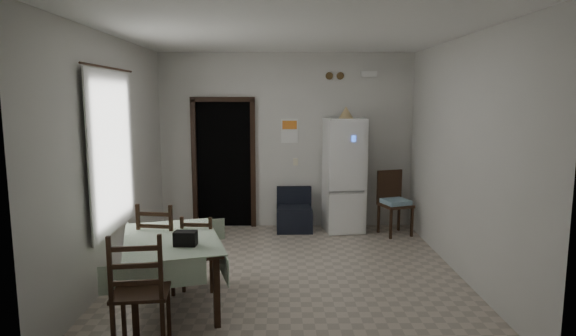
# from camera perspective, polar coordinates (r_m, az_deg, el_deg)

# --- Properties ---
(ground) EXTENTS (4.50, 4.50, 0.00)m
(ground) POSITION_cam_1_polar(r_m,az_deg,el_deg) (6.15, 0.07, -12.30)
(ground) COLOR #AC9D8C
(ground) RESTS_ON ground
(ceiling) EXTENTS (4.20, 4.50, 0.02)m
(ceiling) POSITION_cam_1_polar(r_m,az_deg,el_deg) (5.80, 0.07, 15.60)
(ceiling) COLOR white
(ceiling) RESTS_ON ground
(wall_back) EXTENTS (4.20, 0.02, 2.90)m
(wall_back) POSITION_cam_1_polar(r_m,az_deg,el_deg) (8.04, -0.17, 3.22)
(wall_back) COLOR beige
(wall_back) RESTS_ON ground
(wall_front) EXTENTS (4.20, 0.02, 2.90)m
(wall_front) POSITION_cam_1_polar(r_m,az_deg,el_deg) (3.58, 0.62, -3.20)
(wall_front) COLOR beige
(wall_front) RESTS_ON ground
(wall_left) EXTENTS (0.02, 4.50, 2.90)m
(wall_left) POSITION_cam_1_polar(r_m,az_deg,el_deg) (6.14, -19.94, 1.13)
(wall_left) COLOR beige
(wall_left) RESTS_ON ground
(wall_right) EXTENTS (0.02, 4.50, 2.90)m
(wall_right) POSITION_cam_1_polar(r_m,az_deg,el_deg) (6.20, 19.88, 1.20)
(wall_right) COLOR beige
(wall_right) RESTS_ON ground
(doorway) EXTENTS (1.06, 0.52, 2.22)m
(doorway) POSITION_cam_1_polar(r_m,az_deg,el_deg) (8.34, -7.43, 0.64)
(doorway) COLOR black
(doorway) RESTS_ON ground
(window_recess) EXTENTS (0.10, 1.20, 1.60)m
(window_recess) POSITION_cam_1_polar(r_m,az_deg,el_deg) (5.96, -21.07, 1.84)
(window_recess) COLOR silver
(window_recess) RESTS_ON ground
(curtain) EXTENTS (0.02, 1.45, 1.85)m
(curtain) POSITION_cam_1_polar(r_m,az_deg,el_deg) (5.92, -20.07, 1.85)
(curtain) COLOR silver
(curtain) RESTS_ON ground
(curtain_rod) EXTENTS (0.02, 1.60, 0.02)m
(curtain_rod) POSITION_cam_1_polar(r_m,az_deg,el_deg) (5.89, -20.44, 11.07)
(curtain_rod) COLOR black
(curtain_rod) RESTS_ON ground
(calendar) EXTENTS (0.28, 0.02, 0.40)m
(calendar) POSITION_cam_1_polar(r_m,az_deg,el_deg) (8.01, 0.18, 4.42)
(calendar) COLOR white
(calendar) RESTS_ON ground
(calendar_image) EXTENTS (0.24, 0.01, 0.14)m
(calendar_image) POSITION_cam_1_polar(r_m,az_deg,el_deg) (8.00, 0.19, 5.13)
(calendar_image) COLOR orange
(calendar_image) RESTS_ON ground
(light_switch) EXTENTS (0.08, 0.02, 0.12)m
(light_switch) POSITION_cam_1_polar(r_m,az_deg,el_deg) (8.07, 0.89, 0.73)
(light_switch) COLOR beige
(light_switch) RESTS_ON ground
(vent_left) EXTENTS (0.12, 0.03, 0.12)m
(vent_left) POSITION_cam_1_polar(r_m,az_deg,el_deg) (8.03, 4.91, 10.83)
(vent_left) COLOR brown
(vent_left) RESTS_ON ground
(vent_right) EXTENTS (0.12, 0.03, 0.12)m
(vent_right) POSITION_cam_1_polar(r_m,az_deg,el_deg) (8.05, 6.21, 10.80)
(vent_right) COLOR brown
(vent_right) RESTS_ON ground
(emergency_light) EXTENTS (0.25, 0.07, 0.09)m
(emergency_light) POSITION_cam_1_polar(r_m,az_deg,el_deg) (8.10, 9.60, 10.93)
(emergency_light) COLOR white
(emergency_light) RESTS_ON ground
(fridge) EXTENTS (0.67, 0.67, 1.84)m
(fridge) POSITION_cam_1_polar(r_m,az_deg,el_deg) (7.85, 6.64, -0.85)
(fridge) COLOR white
(fridge) RESTS_ON ground
(tan_cone) EXTENTS (0.26, 0.26, 0.19)m
(tan_cone) POSITION_cam_1_polar(r_m,az_deg,el_deg) (7.69, 6.89, 6.56)
(tan_cone) COLOR tan
(tan_cone) RESTS_ON fridge
(navy_seat) EXTENTS (0.59, 0.57, 0.70)m
(navy_seat) POSITION_cam_1_polar(r_m,az_deg,el_deg) (7.90, 0.75, -4.97)
(navy_seat) COLOR black
(navy_seat) RESTS_ON ground
(corner_chair) EXTENTS (0.56, 0.56, 1.01)m
(corner_chair) POSITION_cam_1_polar(r_m,az_deg,el_deg) (7.82, 12.62, -4.13)
(corner_chair) COLOR black
(corner_chair) RESTS_ON ground
(dining_table) EXTENTS (1.29, 1.62, 0.74)m
(dining_table) POSITION_cam_1_polar(r_m,az_deg,el_deg) (5.26, -13.52, -11.88)
(dining_table) COLOR #ACC2A6
(dining_table) RESTS_ON ground
(black_bag) EXTENTS (0.23, 0.15, 0.14)m
(black_bag) POSITION_cam_1_polar(r_m,az_deg,el_deg) (4.83, -12.06, -8.16)
(black_bag) COLOR black
(black_bag) RESTS_ON dining_table
(dining_chair_far_left) EXTENTS (0.50, 0.50, 1.02)m
(dining_chair_far_left) POSITION_cam_1_polar(r_m,az_deg,el_deg) (5.69, -14.66, -8.84)
(dining_chair_far_left) COLOR black
(dining_chair_far_left) RESTS_ON ground
(dining_chair_far_right) EXTENTS (0.40, 0.40, 0.87)m
(dining_chair_far_right) POSITION_cam_1_polar(r_m,az_deg,el_deg) (5.66, -10.31, -9.61)
(dining_chair_far_right) COLOR black
(dining_chair_far_right) RESTS_ON ground
(dining_chair_near_head) EXTENTS (0.51, 0.51, 1.08)m
(dining_chair_near_head) POSITION_cam_1_polar(r_m,az_deg,el_deg) (4.42, -17.02, -13.65)
(dining_chair_near_head) COLOR black
(dining_chair_near_head) RESTS_ON ground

